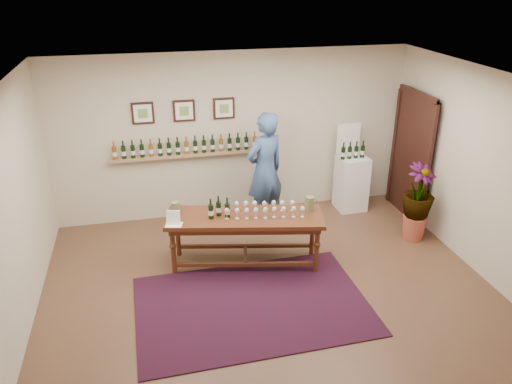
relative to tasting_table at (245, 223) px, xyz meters
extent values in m
plane|color=brown|center=(0.18, -0.73, -0.67)|extent=(6.00, 6.00, 0.00)
plane|color=beige|center=(0.18, 1.77, 0.73)|extent=(6.00, 0.00, 6.00)
plane|color=beige|center=(0.18, -3.23, 0.73)|extent=(6.00, 0.00, 6.00)
plane|color=beige|center=(-2.82, -0.73, 0.73)|extent=(0.00, 5.00, 5.00)
plane|color=beige|center=(3.18, -0.73, 0.73)|extent=(0.00, 5.00, 5.00)
plane|color=beige|center=(0.18, -0.73, 2.13)|extent=(6.00, 6.00, 0.00)
cube|color=tan|center=(-0.62, 1.68, 0.48)|extent=(2.50, 0.16, 0.04)
cube|color=black|center=(3.12, 0.97, 0.38)|extent=(0.10, 1.00, 2.10)
cube|color=black|center=(3.07, 0.97, 0.38)|extent=(0.04, 1.12, 2.22)
cube|color=black|center=(-1.27, 1.75, 1.21)|extent=(0.35, 0.03, 0.35)
cube|color=white|center=(-1.27, 1.73, 1.21)|extent=(0.28, 0.01, 0.28)
cube|color=#71A351|center=(-1.27, 1.73, 1.21)|extent=(0.15, 0.00, 0.15)
cube|color=black|center=(-0.62, 1.75, 1.21)|extent=(0.35, 0.03, 0.35)
cube|color=white|center=(-0.62, 1.73, 1.21)|extent=(0.28, 0.01, 0.28)
cube|color=#71A351|center=(-0.62, 1.73, 1.21)|extent=(0.15, 0.00, 0.15)
cube|color=black|center=(0.03, 1.75, 1.21)|extent=(0.35, 0.03, 0.35)
cube|color=white|center=(0.03, 1.73, 1.21)|extent=(0.28, 0.01, 0.28)
cube|color=#71A351|center=(0.03, 1.73, 1.21)|extent=(0.15, 0.00, 0.15)
cube|color=#4A0D15|center=(-0.13, -1.01, -0.66)|extent=(2.99, 2.02, 0.02)
cube|color=#492712|center=(0.00, 0.00, 0.09)|extent=(2.31, 1.15, 0.06)
cube|color=#492712|center=(0.00, 0.00, 0.02)|extent=(2.17, 1.00, 0.10)
cylinder|color=#492712|center=(-1.03, -0.04, -0.30)|extent=(0.08, 0.08, 0.72)
cylinder|color=#492712|center=(0.93, -0.45, -0.30)|extent=(0.08, 0.08, 0.72)
cylinder|color=#492712|center=(-0.93, 0.45, -0.30)|extent=(0.08, 0.08, 0.72)
cylinder|color=#492712|center=(1.03, 0.04, -0.30)|extent=(0.08, 0.08, 0.72)
cube|color=#492712|center=(-0.05, -0.25, -0.53)|extent=(1.98, 0.47, 0.05)
cube|color=#492712|center=(0.05, 0.25, -0.53)|extent=(1.98, 0.47, 0.05)
cube|color=#492712|center=(0.00, 0.00, -0.53)|extent=(0.15, 0.50, 0.05)
cube|color=white|center=(-1.00, -0.03, 0.22)|extent=(0.26, 0.21, 0.20)
cube|color=white|center=(2.22, 1.40, -0.18)|extent=(0.50, 0.50, 0.98)
cube|color=white|center=(2.18, 1.57, 0.60)|extent=(0.42, 0.03, 0.58)
cone|color=#AA4B38|center=(2.77, 0.12, -0.47)|extent=(0.38, 0.38, 0.40)
imported|color=black|center=(2.77, 0.12, 0.08)|extent=(0.74, 0.74, 0.69)
imported|color=#395989|center=(0.57, 1.13, 0.31)|extent=(0.84, 0.71, 1.95)
camera|label=1|loc=(-1.26, -6.15, 3.31)|focal=35.00mm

